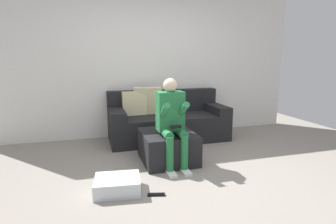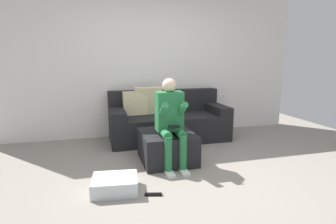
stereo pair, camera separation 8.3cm
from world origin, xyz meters
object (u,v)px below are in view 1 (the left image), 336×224
(couch_sectional, at_px, (166,121))
(remote_near_ottoman, at_px, (156,195))
(ottoman, at_px, (168,147))
(storage_bin, at_px, (117,185))
(person_seated, at_px, (172,117))

(couch_sectional, relative_size, remote_near_ottoman, 11.27)
(couch_sectional, relative_size, ottoman, 2.62)
(ottoman, xyz_separation_m, storage_bin, (-0.77, -0.72, -0.12))
(couch_sectional, xyz_separation_m, ottoman, (-0.27, -1.04, -0.12))
(ottoman, relative_size, person_seated, 0.67)
(person_seated, bearing_deg, remote_near_ottoman, -117.89)
(ottoman, height_order, remote_near_ottoman, ottoman)
(remote_near_ottoman, bearing_deg, storage_bin, 166.96)
(person_seated, relative_size, storage_bin, 2.42)
(ottoman, height_order, storage_bin, ottoman)
(storage_bin, bearing_deg, couch_sectional, 59.42)
(ottoman, bearing_deg, couch_sectional, 75.24)
(couch_sectional, distance_m, storage_bin, 2.06)
(couch_sectional, bearing_deg, remote_near_ottoman, -108.75)
(remote_near_ottoman, bearing_deg, couch_sectional, 85.40)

